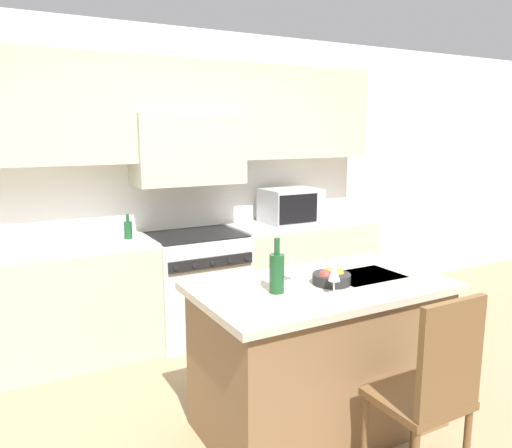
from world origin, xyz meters
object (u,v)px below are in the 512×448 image
(fruit_bowl, at_px, (331,278))
(microwave, at_px, (291,206))
(range_stove, at_px, (197,285))
(wine_bottle, at_px, (277,272))
(wine_glass_far, at_px, (292,262))
(wine_glass_near, at_px, (334,273))
(oil_bottle_on_counter, at_px, (128,229))
(island_chair, at_px, (432,387))

(fruit_bowl, bearing_deg, microwave, 64.46)
(range_stove, xyz_separation_m, microwave, (0.99, 0.02, 0.64))
(wine_bottle, relative_size, fruit_bowl, 1.38)
(microwave, distance_m, wine_glass_far, 1.86)
(wine_glass_near, xyz_separation_m, fruit_bowl, (0.10, 0.16, -0.08))
(microwave, bearing_deg, wine_bottle, -124.84)
(range_stove, xyz_separation_m, wine_bottle, (-0.20, -1.69, 0.57))
(fruit_bowl, bearing_deg, wine_glass_far, 139.25)
(oil_bottle_on_counter, bearing_deg, island_chair, -71.93)
(oil_bottle_on_counter, bearing_deg, wine_glass_near, -71.15)
(island_chair, bearing_deg, wine_glass_far, 105.04)
(range_stove, height_order, oil_bottle_on_counter, oil_bottle_on_counter)
(wine_bottle, xyz_separation_m, wine_glass_near, (0.27, -0.17, -0.00))
(island_chair, distance_m, oil_bottle_on_counter, 2.63)
(island_chair, bearing_deg, fruit_bowl, 94.74)
(range_stove, relative_size, wine_bottle, 2.97)
(wine_bottle, height_order, wine_glass_near, wine_bottle)
(microwave, bearing_deg, range_stove, -178.92)
(wine_glass_near, relative_size, fruit_bowl, 0.77)
(range_stove, distance_m, fruit_bowl, 1.78)
(range_stove, bearing_deg, wine_bottle, -96.60)
(wine_glass_near, bearing_deg, fruit_bowl, 57.66)
(wine_bottle, relative_size, wine_glass_near, 1.80)
(wine_bottle, distance_m, wine_glass_near, 0.32)
(range_stove, distance_m, microwave, 1.18)
(island_chair, relative_size, oil_bottle_on_counter, 5.18)
(fruit_bowl, bearing_deg, oil_bottle_on_counter, 113.20)
(island_chair, xyz_separation_m, fruit_bowl, (-0.06, 0.73, 0.37))
(range_stove, bearing_deg, microwave, 1.08)
(microwave, distance_m, wine_bottle, 2.08)
(wine_bottle, height_order, wine_glass_far, wine_bottle)
(island_chair, height_order, wine_glass_near, wine_glass_near)
(oil_bottle_on_counter, bearing_deg, wine_glass_far, -70.29)
(wine_glass_near, relative_size, oil_bottle_on_counter, 0.85)
(microwave, bearing_deg, oil_bottle_on_counter, 179.41)
(island_chair, bearing_deg, wine_bottle, 119.68)
(wine_glass_near, relative_size, wine_glass_far, 1.00)
(fruit_bowl, relative_size, oil_bottle_on_counter, 1.10)
(fruit_bowl, height_order, oil_bottle_on_counter, oil_bottle_on_counter)
(microwave, relative_size, oil_bottle_on_counter, 2.57)
(island_chair, relative_size, wine_bottle, 3.40)
(range_stove, bearing_deg, wine_glass_near, -87.80)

